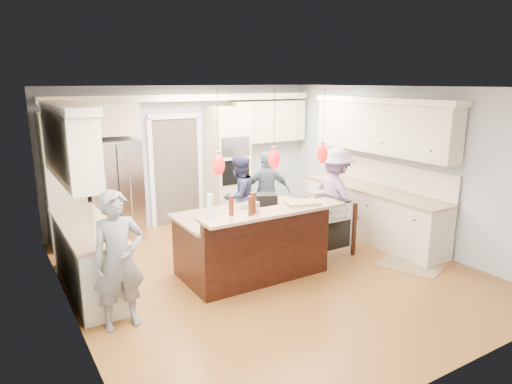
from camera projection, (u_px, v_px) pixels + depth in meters
ground_plane at (268, 271)px, 6.87m from camera, size 6.00×6.00×0.00m
room_shell at (269, 151)px, 6.44m from camera, size 5.54×6.04×2.72m
refrigerator at (114, 190)px, 8.06m from camera, size 0.90×0.70×1.80m
oven_column at (228, 164)px, 9.19m from camera, size 0.72×0.69×2.30m
back_upper_cabinets at (153, 143)px, 8.39m from camera, size 5.30×0.61×2.54m
right_counter_run at (375, 181)px, 8.10m from camera, size 0.64×3.10×2.51m
left_cabinets at (81, 215)px, 6.05m from camera, size 0.64×2.30×2.51m
kitchen_island at (251, 242)px, 6.69m from camera, size 2.10×1.46×1.12m
island_range at (323, 227)px, 7.47m from camera, size 0.82×0.71×0.92m
pendant_lights at (274, 159)px, 5.89m from camera, size 1.75×0.15×1.03m
person_bar_end at (119, 260)px, 5.14m from camera, size 0.59×0.39×1.62m
person_far_left at (239, 197)px, 8.22m from camera, size 0.88×0.79×1.50m
person_far_right at (267, 192)px, 8.52m from camera, size 0.96×0.67×1.51m
person_range_side at (336, 196)px, 7.96m from camera, size 0.65×1.10×1.67m
floor_rug at (410, 266)px, 7.05m from camera, size 0.91×1.08×0.01m
water_bottle at (210, 207)px, 5.57m from camera, size 0.08×0.08×0.33m
beer_bottle_a at (231, 205)px, 5.77m from camera, size 0.08×0.08×0.26m
beer_bottle_b at (251, 206)px, 5.76m from camera, size 0.07×0.07×0.25m
beer_bottle_c at (253, 203)px, 5.86m from camera, size 0.08×0.08×0.27m
drink_can at (257, 207)px, 5.91m from camera, size 0.08×0.08×0.14m
cutting_board at (302, 202)px, 6.34m from camera, size 0.53×0.44×0.04m
pot_large at (316, 196)px, 7.29m from camera, size 0.26×0.26×0.15m
pot_small at (333, 197)px, 7.33m from camera, size 0.19×0.19×0.09m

